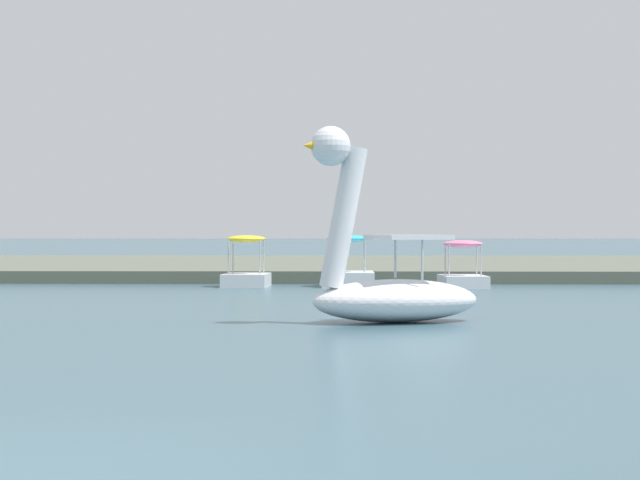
{
  "coord_description": "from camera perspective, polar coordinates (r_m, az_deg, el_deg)",
  "views": [
    {
      "loc": [
        2.12,
        -7.91,
        1.5
      ],
      "look_at": [
        1.3,
        21.72,
        1.32
      ],
      "focal_mm": 72.09,
      "sensor_mm": 36.0,
      "label": 1
    }
  ],
  "objects": [
    {
      "name": "swan_boat",
      "position": [
        21.27,
        2.94,
        -1.71
      ],
      "size": [
        3.23,
        2.44,
        3.23
      ],
      "color": "white",
      "rests_on": "ground_plane"
    },
    {
      "name": "pedal_boat_yellow",
      "position": [
        35.19,
        -3.29,
        -1.34
      ],
      "size": [
        1.26,
        1.98,
        1.41
      ],
      "color": "white",
      "rests_on": "ground_plane"
    },
    {
      "name": "ground_plane",
      "position": [
        8.32,
        -13.41,
        -10.02
      ],
      "size": [
        594.7,
        594.7,
        0.0
      ],
      "primitive_type": "plane",
      "color": "#385966"
    },
    {
      "name": "shore_bank_far",
      "position": [
        49.71,
        -0.85,
        -1.16
      ],
      "size": [
        156.75,
        25.51,
        0.37
      ],
      "primitive_type": "cube",
      "color": "#5B6051",
      "rests_on": "ground_plane"
    },
    {
      "name": "pedal_boat_cyan",
      "position": [
        35.26,
        1.24,
        -1.4
      ],
      "size": [
        1.44,
        2.29,
        1.42
      ],
      "color": "white",
      "rests_on": "ground_plane"
    },
    {
      "name": "pedal_boat_pink",
      "position": [
        34.89,
        6.37,
        -1.49
      ],
      "size": [
        1.28,
        2.11,
        1.28
      ],
      "color": "white",
      "rests_on": "ground_plane"
    }
  ]
}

